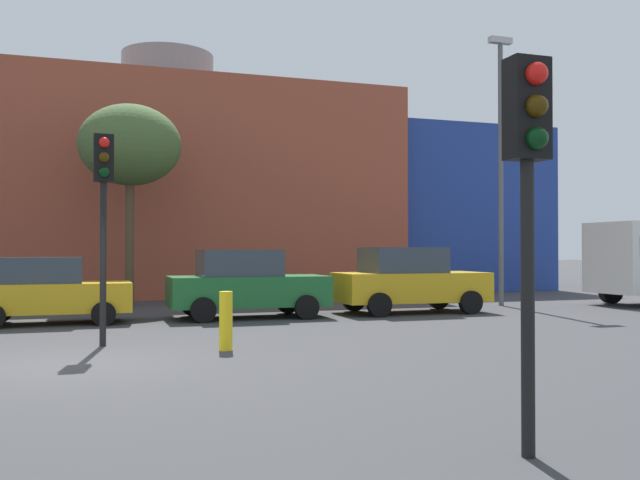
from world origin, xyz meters
name	(u,v)px	position (x,y,z in m)	size (l,w,h in m)	color
ground_plane	(65,364)	(0.00, 0.00, 0.00)	(200.00, 200.00, 0.00)	#38383A
building_backdrop	(167,199)	(3.62, 19.52, 4.08)	(33.57, 11.17, 10.49)	#9E4733
parked_car_2	(49,291)	(-0.59, 6.54, 0.82)	(3.78, 1.86, 1.64)	gold
parked_car_3	(246,284)	(4.35, 6.54, 0.91)	(4.21, 2.06, 1.82)	#1E662D
parked_car_4	(409,280)	(9.15, 6.54, 0.94)	(4.37, 2.14, 1.89)	gold
traffic_light_near_right	(529,162)	(4.02, -6.54, 2.58)	(0.36, 0.36, 3.50)	black
traffic_light_island	(104,190)	(0.61, 1.97, 2.94)	(0.37, 0.37, 4.00)	black
bare_tree_0	(130,146)	(1.58, 11.33, 5.17)	(3.26, 3.26, 6.51)	brown
bollard_yellow_0	(226,321)	(2.71, 0.72, 0.53)	(0.24, 0.24, 1.07)	yellow
street_lamp	(501,155)	(13.15, 7.93, 4.94)	(0.80, 0.24, 8.82)	#59595E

